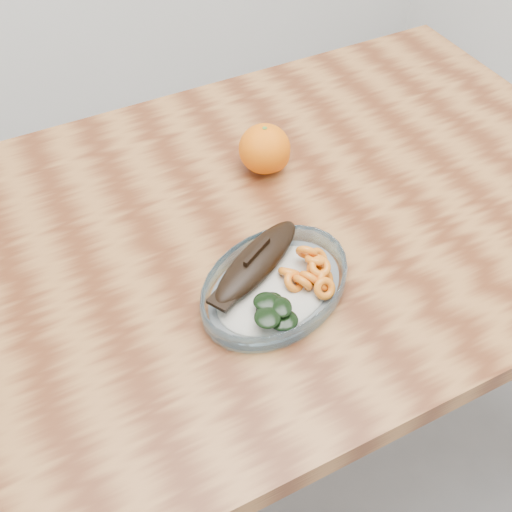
% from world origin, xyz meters
% --- Properties ---
extents(ground, '(3.00, 3.00, 0.00)m').
position_xyz_m(ground, '(0.00, 0.00, 0.00)').
color(ground, slate).
rests_on(ground, ground).
extents(dining_table, '(1.20, 0.80, 0.75)m').
position_xyz_m(dining_table, '(0.00, 0.00, 0.65)').
color(dining_table, '#5A2B15').
rests_on(dining_table, ground).
extents(plated_meal, '(0.57, 0.57, 0.08)m').
position_xyz_m(plated_meal, '(-0.09, -0.14, 0.77)').
color(plated_meal, white).
rests_on(plated_meal, dining_table).
extents(orange_left, '(0.09, 0.09, 0.09)m').
position_xyz_m(orange_left, '(0.03, 0.11, 0.79)').
color(orange_left, '#EB6004').
rests_on(orange_left, dining_table).
extents(orange_right, '(0.06, 0.06, 0.06)m').
position_xyz_m(orange_right, '(0.04, 0.10, 0.78)').
color(orange_right, '#EB6004').
rests_on(orange_right, dining_table).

